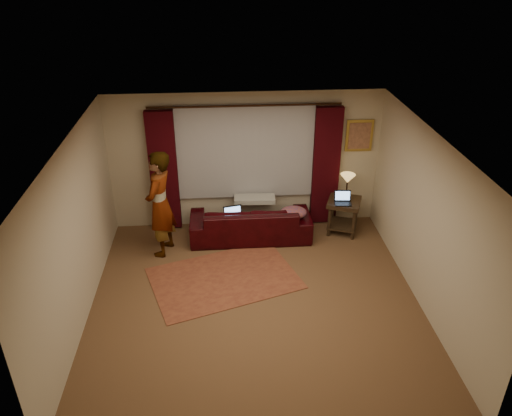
{
  "coord_description": "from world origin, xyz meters",
  "views": [
    {
      "loc": [
        -0.45,
        -6.05,
        4.91
      ],
      "look_at": [
        0.1,
        1.2,
        1.0
      ],
      "focal_mm": 35.0,
      "sensor_mm": 36.0,
      "label": 1
    }
  ],
  "objects_px": {
    "sofa": "(250,216)",
    "laptop_sofa": "(234,216)",
    "tiffany_lamp": "(347,185)",
    "person": "(160,204)",
    "laptop_table": "(343,198)",
    "end_table": "(343,216)"
  },
  "relations": [
    {
      "from": "laptop_sofa",
      "to": "laptop_table",
      "type": "relative_size",
      "value": 1.12
    },
    {
      "from": "end_table",
      "to": "tiffany_lamp",
      "type": "xyz_separation_m",
      "value": [
        0.07,
        0.18,
        0.56
      ]
    },
    {
      "from": "person",
      "to": "end_table",
      "type": "bearing_deg",
      "value": 114.08
    },
    {
      "from": "sofa",
      "to": "person",
      "type": "relative_size",
      "value": 1.16
    },
    {
      "from": "end_table",
      "to": "laptop_sofa",
      "type": "bearing_deg",
      "value": -173.33
    },
    {
      "from": "laptop_table",
      "to": "person",
      "type": "distance_m",
      "value": 3.27
    },
    {
      "from": "sofa",
      "to": "person",
      "type": "height_order",
      "value": "person"
    },
    {
      "from": "laptop_table",
      "to": "sofa",
      "type": "bearing_deg",
      "value": -177.89
    },
    {
      "from": "laptop_sofa",
      "to": "tiffany_lamp",
      "type": "height_order",
      "value": "tiffany_lamp"
    },
    {
      "from": "sofa",
      "to": "person",
      "type": "xyz_separation_m",
      "value": [
        -1.56,
        -0.38,
        0.51
      ]
    },
    {
      "from": "laptop_sofa",
      "to": "person",
      "type": "xyz_separation_m",
      "value": [
        -1.27,
        -0.2,
        0.38
      ]
    },
    {
      "from": "end_table",
      "to": "laptop_table",
      "type": "xyz_separation_m",
      "value": [
        -0.06,
        -0.13,
        0.45
      ]
    },
    {
      "from": "sofa",
      "to": "laptop_sofa",
      "type": "bearing_deg",
      "value": 31.75
    },
    {
      "from": "tiffany_lamp",
      "to": "laptop_table",
      "type": "bearing_deg",
      "value": -113.25
    },
    {
      "from": "end_table",
      "to": "person",
      "type": "distance_m",
      "value": 3.4
    },
    {
      "from": "laptop_sofa",
      "to": "person",
      "type": "bearing_deg",
      "value": 175.91
    },
    {
      "from": "laptop_sofa",
      "to": "laptop_table",
      "type": "distance_m",
      "value": 2.0
    },
    {
      "from": "tiffany_lamp",
      "to": "person",
      "type": "relative_size",
      "value": 0.23
    },
    {
      "from": "sofa",
      "to": "tiffany_lamp",
      "type": "distance_m",
      "value": 1.89
    },
    {
      "from": "tiffany_lamp",
      "to": "person",
      "type": "distance_m",
      "value": 3.44
    },
    {
      "from": "end_table",
      "to": "person",
      "type": "bearing_deg",
      "value": -172.53
    },
    {
      "from": "sofa",
      "to": "person",
      "type": "bearing_deg",
      "value": 13.7
    }
  ]
}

